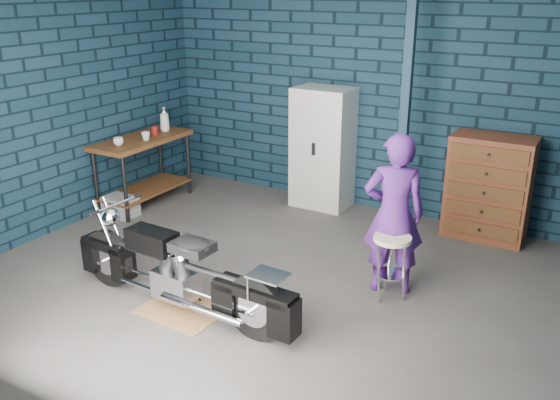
{
  "coord_description": "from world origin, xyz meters",
  "views": [
    {
      "loc": [
        2.62,
        -4.5,
        2.84
      ],
      "look_at": [
        -0.13,
        0.3,
        0.78
      ],
      "focal_mm": 38.0,
      "sensor_mm": 36.0,
      "label": 1
    }
  ],
  "objects_px": {
    "workbench": "(144,171)",
    "motorcycle": "(179,266)",
    "storage_bin": "(121,206)",
    "shop_stool": "(390,268)",
    "person": "(394,214)",
    "locker": "(322,148)",
    "tool_chest": "(488,188)"
  },
  "relations": [
    {
      "from": "workbench",
      "to": "motorcycle",
      "type": "relative_size",
      "value": 0.68
    },
    {
      "from": "storage_bin",
      "to": "shop_stool",
      "type": "distance_m",
      "value": 3.72
    },
    {
      "from": "motorcycle",
      "to": "shop_stool",
      "type": "distance_m",
      "value": 1.94
    },
    {
      "from": "person",
      "to": "locker",
      "type": "height_order",
      "value": "locker"
    },
    {
      "from": "locker",
      "to": "shop_stool",
      "type": "distance_m",
      "value": 2.58
    },
    {
      "from": "workbench",
      "to": "tool_chest",
      "type": "height_order",
      "value": "tool_chest"
    },
    {
      "from": "locker",
      "to": "storage_bin",
      "type": "bearing_deg",
      "value": -141.64
    },
    {
      "from": "person",
      "to": "locker",
      "type": "relative_size",
      "value": 1.0
    },
    {
      "from": "storage_bin",
      "to": "locker",
      "type": "bearing_deg",
      "value": 38.36
    },
    {
      "from": "locker",
      "to": "tool_chest",
      "type": "xyz_separation_m",
      "value": [
        2.11,
        0.0,
        -0.18
      ]
    },
    {
      "from": "locker",
      "to": "tool_chest",
      "type": "relative_size",
      "value": 1.3
    },
    {
      "from": "tool_chest",
      "to": "shop_stool",
      "type": "relative_size",
      "value": 1.9
    },
    {
      "from": "person",
      "to": "tool_chest",
      "type": "distance_m",
      "value": 1.83
    },
    {
      "from": "motorcycle",
      "to": "locker",
      "type": "distance_m",
      "value": 3.1
    },
    {
      "from": "person",
      "to": "tool_chest",
      "type": "relative_size",
      "value": 1.3
    },
    {
      "from": "locker",
      "to": "shop_stool",
      "type": "xyz_separation_m",
      "value": [
        1.66,
        -1.92,
        -0.47
      ]
    },
    {
      "from": "tool_chest",
      "to": "motorcycle",
      "type": "bearing_deg",
      "value": -123.18
    },
    {
      "from": "workbench",
      "to": "person",
      "type": "height_order",
      "value": "person"
    },
    {
      "from": "motorcycle",
      "to": "storage_bin",
      "type": "height_order",
      "value": "motorcycle"
    },
    {
      "from": "motorcycle",
      "to": "storage_bin",
      "type": "distance_m",
      "value": 2.62
    },
    {
      "from": "person",
      "to": "storage_bin",
      "type": "bearing_deg",
      "value": -26.16
    },
    {
      "from": "storage_bin",
      "to": "shop_stool",
      "type": "bearing_deg",
      "value": -4.52
    },
    {
      "from": "motorcycle",
      "to": "tool_chest",
      "type": "height_order",
      "value": "tool_chest"
    },
    {
      "from": "workbench",
      "to": "storage_bin",
      "type": "bearing_deg",
      "value": -87.71
    },
    {
      "from": "person",
      "to": "storage_bin",
      "type": "distance_m",
      "value": 3.71
    },
    {
      "from": "motorcycle",
      "to": "locker",
      "type": "xyz_separation_m",
      "value": [
        -0.1,
        3.08,
        0.33
      ]
    },
    {
      "from": "shop_stool",
      "to": "locker",
      "type": "bearing_deg",
      "value": 130.81
    },
    {
      "from": "locker",
      "to": "shop_stool",
      "type": "bearing_deg",
      "value": -49.19
    },
    {
      "from": "person",
      "to": "locker",
      "type": "xyz_separation_m",
      "value": [
        -1.6,
        1.75,
        0.0
      ]
    },
    {
      "from": "workbench",
      "to": "motorcycle",
      "type": "height_order",
      "value": "workbench"
    },
    {
      "from": "workbench",
      "to": "shop_stool",
      "type": "height_order",
      "value": "workbench"
    },
    {
      "from": "person",
      "to": "storage_bin",
      "type": "relative_size",
      "value": 3.83
    }
  ]
}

